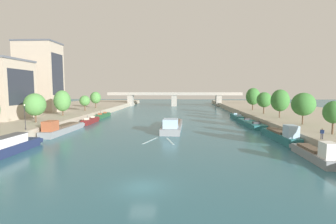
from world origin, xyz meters
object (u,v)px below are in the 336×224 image
Objects in this scene: bridge_far at (174,97)px; person_on_quay at (322,133)px; tree_left_third at (85,101)px; tree_right_nearest at (253,96)px; moored_boat_left_far at (91,121)px; moored_boat_right_lone at (315,153)px; tree_left_far at (62,101)px; tree_left_nearest at (96,98)px; moored_boat_left_downstream at (103,115)px; moored_boat_right_near at (251,123)px; moored_boat_left_midway at (62,128)px; tree_right_distant at (280,100)px; tree_right_midway at (334,112)px; tree_right_far at (303,104)px; moored_boat_right_second at (237,117)px; barge_midriver at (172,125)px; tree_left_midway at (35,105)px; moored_boat_right_gap_after at (281,135)px; lamppost_left_bank at (25,116)px; tree_right_second at (264,100)px; moored_boat_left_lone at (7,147)px.

bridge_far is 43.67× the size of person_on_quay.
tree_left_third is 58.58m from bridge_far.
bridge_far is at bearing 121.44° from tree_right_nearest.
moored_boat_right_lone reaches higher than moored_boat_left_far.
tree_left_nearest is (-0.37, 28.21, -0.13)m from tree_left_far.
moored_boat_left_downstream reaches higher than moored_boat_right_near.
moored_boat_left_midway is 2.08× the size of tree_right_nearest.
moored_boat_left_midway is 1.00× the size of moored_boat_right_near.
tree_left_nearest is 65.77m from tree_right_distant.
tree_left_third reaches higher than moored_boat_left_midway.
tree_right_distant reaches higher than tree_right_midway.
tree_right_far reaches higher than tree_right_midway.
moored_boat_left_downstream is 0.70× the size of moored_boat_right_near.
barge_midriver is at bearing -131.57° from moored_boat_right_second.
moored_boat_right_second is 2.29× the size of tree_left_third.
moored_boat_right_second is (42.85, -1.83, -0.03)m from moored_boat_left_downstream.
tree_left_midway is at bearing -103.82° from moored_boat_left_downstream.
tree_left_far is at bearing 92.34° from tree_left_midway.
tree_left_nearest is (-51.16, 50.07, 4.86)m from moored_boat_right_gap_after.
moored_boat_left_downstream is 0.16× the size of bridge_far.
tree_left_midway is 1.03× the size of tree_left_nearest.
barge_midriver is at bearing 150.49° from tree_right_midway.
moored_boat_left_downstream is 2.38× the size of lamppost_left_bank.
tree_right_second is (6.57, 30.20, 5.05)m from moored_boat_right_gap_after.
tree_right_midway is (7.17, 8.73, 4.64)m from moored_boat_right_lone.
tree_left_third is 69.89m from person_on_quay.
moored_boat_left_far is at bearing 80.47° from lamppost_left_bank.
tree_right_distant is at bearing -86.99° from tree_right_second.
tree_right_second is (7.06, 42.76, 5.16)m from moored_boat_right_lone.
tree_right_distant is (57.58, -17.63, 1.07)m from tree_left_third.
moored_boat_left_far is 23.29m from lamppost_left_bank.
tree_right_distant is at bearing -88.65° from tree_right_nearest.
tree_left_far is 1.50× the size of lamppost_left_bank.
lamppost_left_bank is 49.64m from person_on_quay.
moored_boat_right_near is 15.01m from tree_right_second.
tree_right_distant is at bearing 76.68° from moored_boat_right_lone.
person_on_quay is (2.75, -8.00, 1.84)m from moored_boat_right_gap_after.
moored_boat_right_second is at bearing 158.34° from tree_right_second.
moored_boat_left_lone is 1.01× the size of moored_boat_right_gap_after.
moored_boat_right_gap_after is (43.25, -5.65, 0.05)m from moored_boat_left_midway.
tree_left_nearest is 58.33m from tree_right_nearest.
moored_boat_left_far is 1.67× the size of tree_right_second.
tree_right_second is at bearing 84.30° from person_on_quay.
person_on_quay is (46.00, -13.65, 1.89)m from moored_boat_left_midway.
moored_boat_right_gap_after is 2.55× the size of tree_left_third.
tree_right_midway is 1.18× the size of lamppost_left_bank.
tree_left_nearest is at bearing 172.02° from tree_right_nearest.
tree_right_far is at bearing 74.11° from person_on_quay.
tree_left_midway reaches higher than bridge_far.
person_on_quay is (3.23, -26.13, 2.26)m from moored_boat_right_near.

